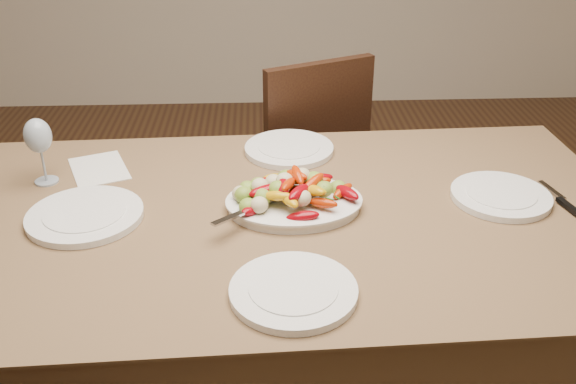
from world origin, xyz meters
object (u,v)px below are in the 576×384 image
at_px(plate_far, 289,149).
at_px(plate_left, 85,216).
at_px(chair_far, 294,165).
at_px(dining_table, 288,325).
at_px(wine_glass, 40,149).
at_px(plate_right, 501,196).
at_px(plate_near, 293,291).
at_px(serving_platter, 294,205).

bearing_deg(plate_far, plate_left, -144.73).
bearing_deg(chair_far, plate_far, 60.46).
height_order(chair_far, plate_left, chair_far).
bearing_deg(dining_table, wine_glass, 163.23).
bearing_deg(plate_right, wine_glass, 172.86).
relative_size(dining_table, plate_near, 6.66).
xyz_separation_m(plate_right, plate_far, (-0.56, 0.33, 0.00)).
xyz_separation_m(serving_platter, plate_left, (-0.54, -0.03, -0.00)).
bearing_deg(plate_right, serving_platter, -177.20).
xyz_separation_m(plate_far, plate_near, (-0.02, -0.72, 0.00)).
distance_m(chair_far, plate_left, 1.09).
relative_size(plate_left, plate_far, 1.07).
bearing_deg(serving_platter, plate_near, -93.32).
distance_m(chair_far, plate_near, 1.24).
height_order(dining_table, plate_far, plate_far).
distance_m(dining_table, plate_right, 0.70).
xyz_separation_m(plate_left, plate_near, (0.52, -0.34, 0.00)).
relative_size(chair_far, plate_far, 3.43).
distance_m(plate_near, wine_glass, 0.88).
height_order(dining_table, plate_right, plate_right).
relative_size(plate_right, plate_far, 0.96).
bearing_deg(wine_glass, serving_platter, -14.89).
height_order(chair_far, plate_right, chair_far).
relative_size(dining_table, wine_glass, 8.98).
xyz_separation_m(serving_platter, plate_right, (0.56, 0.03, -0.00)).
xyz_separation_m(dining_table, plate_near, (-0.00, -0.35, 0.39)).
height_order(dining_table, plate_left, plate_left).
relative_size(chair_far, wine_glass, 4.64).
xyz_separation_m(plate_far, wine_glass, (-0.70, -0.17, 0.09)).
distance_m(plate_right, plate_near, 0.70).
relative_size(chair_far, plate_near, 3.44).
distance_m(plate_right, wine_glass, 1.27).
relative_size(dining_table, chair_far, 1.94).
distance_m(dining_table, plate_left, 0.65).
bearing_deg(plate_left, plate_near, -33.29).
height_order(plate_far, wine_glass, wine_glass).
xyz_separation_m(dining_table, plate_left, (-0.52, -0.01, 0.39)).
bearing_deg(plate_far, dining_table, -93.12).
bearing_deg(plate_right, dining_table, -175.36).
bearing_deg(chair_far, dining_table, 61.38).
bearing_deg(plate_left, plate_far, 35.27).
xyz_separation_m(dining_table, wine_glass, (-0.68, 0.20, 0.48)).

